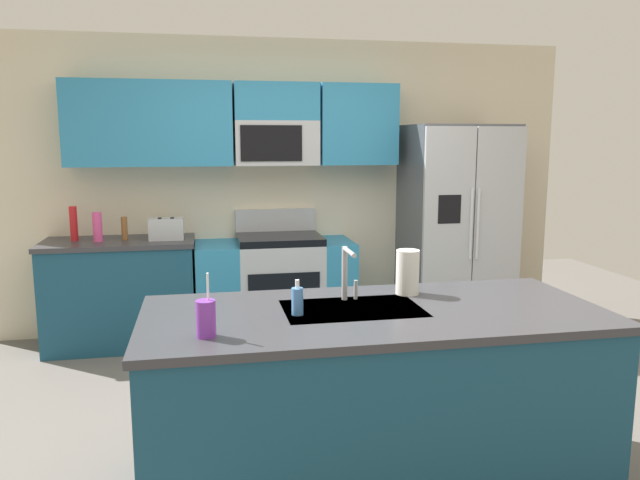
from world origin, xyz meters
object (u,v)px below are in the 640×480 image
object	(u,v)px
range_oven	(275,287)
soap_dispenser	(297,301)
toaster	(166,229)
bottle_red	(74,224)
pepper_mill	(124,228)
refrigerator	(456,229)
paper_towel_roll	(408,272)
sink_faucet	(347,269)
drink_cup_purple	(206,318)
bottle_pink	(97,227)

from	to	relation	value
range_oven	soap_dispenser	distance (m)	2.49
toaster	bottle_red	xyz separation A→B (m)	(-0.74, 0.10, 0.05)
range_oven	pepper_mill	bearing A→B (deg)	-179.88
refrigerator	bottle_red	distance (m)	3.29
toaster	paper_towel_roll	size ratio (longest dim) A/B	1.17
sink_faucet	bottle_red	bearing A→B (deg)	127.73
refrigerator	toaster	size ratio (longest dim) A/B	6.61
pepper_mill	soap_dispenser	xyz separation A→B (m)	(1.07, -2.43, -0.03)
range_oven	drink_cup_purple	world-z (taller)	drink_cup_purple
bottle_pink	refrigerator	bearing A→B (deg)	-0.60
refrigerator	pepper_mill	distance (m)	2.89
soap_dispenser	paper_towel_roll	distance (m)	0.70
sink_faucet	drink_cup_purple	xyz separation A→B (m)	(-0.72, -0.45, -0.09)
sink_faucet	toaster	bearing A→B (deg)	115.04
bottle_pink	sink_faucet	bearing A→B (deg)	-54.51
range_oven	sink_faucet	xyz separation A→B (m)	(0.11, -2.23, 0.62)
toaster	sink_faucet	distance (m)	2.40
bottle_pink	soap_dispenser	distance (m)	2.71
drink_cup_purple	paper_towel_roll	size ratio (longest dim) A/B	1.16
toaster	bottle_pink	xyz separation A→B (m)	(-0.54, 0.01, 0.03)
range_oven	bottle_pink	distance (m)	1.56
toaster	sink_faucet	size ratio (longest dim) A/B	0.99
bottle_pink	sink_faucet	xyz separation A→B (m)	(1.56, -2.19, 0.05)
range_oven	soap_dispenser	bearing A→B (deg)	-94.25
soap_dispenser	paper_towel_roll	world-z (taller)	paper_towel_roll
drink_cup_purple	paper_towel_roll	xyz separation A→B (m)	(1.07, 0.53, 0.04)
bottle_pink	paper_towel_roll	size ratio (longest dim) A/B	1.00
refrigerator	bottle_pink	xyz separation A→B (m)	(-3.09, 0.03, 0.09)
soap_dispenser	range_oven	bearing A→B (deg)	85.75
toaster	drink_cup_purple	xyz separation A→B (m)	(0.30, -2.63, -0.01)
range_oven	bottle_red	world-z (taller)	bottle_red
toaster	drink_cup_purple	world-z (taller)	drink_cup_purple
pepper_mill	bottle_pink	bearing A→B (deg)	-169.73
bottle_pink	bottle_red	bearing A→B (deg)	156.97
toaster	bottle_pink	bearing A→B (deg)	178.65
toaster	pepper_mill	bearing A→B (deg)	171.61
bottle_pink	paper_towel_roll	bearing A→B (deg)	-47.80
sink_faucet	refrigerator	bearing A→B (deg)	54.65
drink_cup_purple	soap_dispenser	distance (m)	0.50
soap_dispenser	paper_towel_roll	bearing A→B (deg)	23.41
pepper_mill	soap_dispenser	distance (m)	2.65
bottle_red	soap_dispenser	bearing A→B (deg)	-59.27
refrigerator	toaster	world-z (taller)	refrigerator
bottle_red	paper_towel_roll	xyz separation A→B (m)	(2.11, -2.19, -0.02)
range_oven	drink_cup_purple	size ratio (longest dim) A/B	4.89
refrigerator	soap_dispenser	distance (m)	2.98
range_oven	toaster	size ratio (longest dim) A/B	4.86
refrigerator	bottle_red	bearing A→B (deg)	177.97
sink_faucet	soap_dispenser	distance (m)	0.37
toaster	bottle_red	distance (m)	0.75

